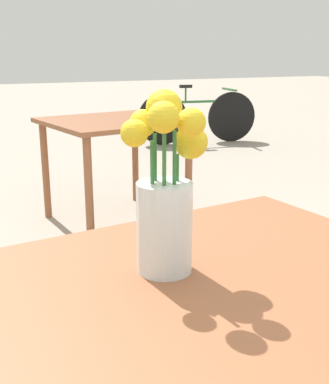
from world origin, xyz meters
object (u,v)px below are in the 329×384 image
at_px(flower_vase, 165,202).
at_px(table_back, 114,134).
at_px(bicycle, 198,117).
at_px(table_front, 201,336).

xyz_separation_m(flower_vase, table_back, (0.82, 2.32, -0.26)).
bearing_deg(table_back, flower_vase, -109.51).
xyz_separation_m(flower_vase, bicycle, (3.00, 4.76, -0.54)).
xyz_separation_m(table_front, bicycle, (2.96, 4.84, -0.29)).
xyz_separation_m(table_front, flower_vase, (-0.04, 0.08, 0.25)).
relative_size(flower_vase, table_back, 0.35).
xyz_separation_m(table_back, bicycle, (2.18, 2.44, -0.27)).
bearing_deg(table_back, table_front, -108.16).
relative_size(table_front, bicycle, 0.62).
xyz_separation_m(table_front, table_back, (0.78, 2.39, -0.02)).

